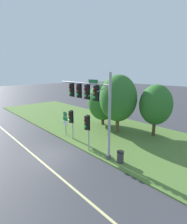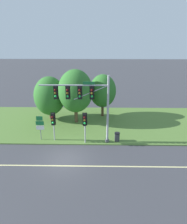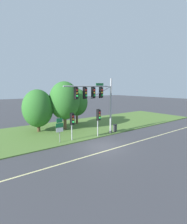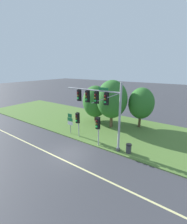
% 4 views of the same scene
% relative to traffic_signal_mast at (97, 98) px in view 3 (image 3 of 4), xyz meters
% --- Properties ---
extents(ground_plane, '(160.00, 160.00, 0.00)m').
position_rel_traffic_signal_mast_xyz_m(ground_plane, '(-1.65, -3.04, -4.71)').
color(ground_plane, '#3D3D42').
extents(lane_stripe, '(36.00, 0.16, 0.01)m').
position_rel_traffic_signal_mast_xyz_m(lane_stripe, '(-1.65, -4.24, -4.71)').
color(lane_stripe, beige).
rests_on(lane_stripe, ground).
extents(grass_verge, '(48.00, 11.50, 0.10)m').
position_rel_traffic_signal_mast_xyz_m(grass_verge, '(-1.65, 5.21, -4.66)').
color(grass_verge, '#517533').
rests_on(grass_verge, ground).
extents(traffic_signal_mast, '(6.76, 0.49, 6.89)m').
position_rel_traffic_signal_mast_xyz_m(traffic_signal_mast, '(0.00, 0.00, 0.00)').
color(traffic_signal_mast, '#9EA0A5').
rests_on(traffic_signal_mast, grass_verge).
extents(pedestrian_signal_near_kerb, '(0.46, 0.55, 3.27)m').
position_rel_traffic_signal_mast_xyz_m(pedestrian_signal_near_kerb, '(-0.02, -0.37, -2.22)').
color(pedestrian_signal_near_kerb, '#9EA0A5').
rests_on(pedestrian_signal_near_kerb, grass_verge).
extents(pedestrian_signal_further_along, '(0.46, 0.55, 3.08)m').
position_rel_traffic_signal_mast_xyz_m(pedestrian_signal_further_along, '(-3.25, 0.17, -2.38)').
color(pedestrian_signal_further_along, '#9EA0A5').
rests_on(pedestrian_signal_further_along, grass_verge).
extents(route_sign_post, '(0.83, 0.08, 2.67)m').
position_rel_traffic_signal_mast_xyz_m(route_sign_post, '(-4.68, 0.39, -2.95)').
color(route_sign_post, slate).
rests_on(route_sign_post, grass_verge).
extents(tree_nearest_road, '(3.94, 3.94, 5.55)m').
position_rel_traffic_signal_mast_xyz_m(tree_nearest_road, '(-4.82, 6.30, -1.53)').
color(tree_nearest_road, '#4C3823').
rests_on(tree_nearest_road, grass_verge).
extents(tree_left_of_mast, '(4.17, 4.17, 6.60)m').
position_rel_traffic_signal_mast_xyz_m(tree_left_of_mast, '(-1.44, 5.30, -0.62)').
color(tree_left_of_mast, brown).
rests_on(tree_left_of_mast, grass_verge).
extents(tree_behind_signpost, '(3.45, 3.45, 5.61)m').
position_rel_traffic_signal_mast_xyz_m(tree_behind_signpost, '(1.89, 7.55, -1.17)').
color(tree_behind_signpost, '#4C3823').
rests_on(tree_behind_signpost, grass_verge).
extents(trash_bin, '(0.56, 0.56, 0.93)m').
position_rel_traffic_signal_mast_xyz_m(trash_bin, '(3.26, 0.24, -4.14)').
color(trash_bin, '#38383D').
rests_on(trash_bin, grass_verge).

